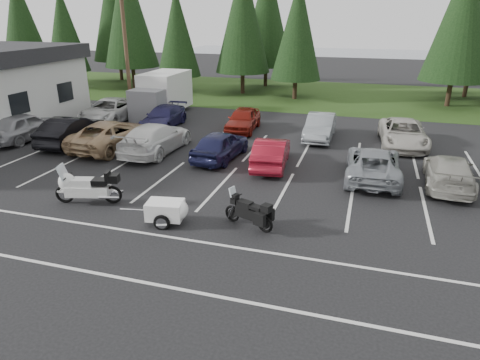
% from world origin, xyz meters
% --- Properties ---
extents(ground, '(120.00, 120.00, 0.00)m').
position_xyz_m(ground, '(0.00, 0.00, 0.00)').
color(ground, black).
rests_on(ground, ground).
extents(grass_strip, '(80.00, 16.00, 0.01)m').
position_xyz_m(grass_strip, '(0.00, 24.00, 0.01)').
color(grass_strip, '#243C13').
rests_on(grass_strip, ground).
extents(lake_water, '(70.00, 50.00, 0.02)m').
position_xyz_m(lake_water, '(4.00, 55.00, 0.00)').
color(lake_water, gray).
rests_on(lake_water, ground).
extents(utility_pole, '(1.60, 0.26, 9.00)m').
position_xyz_m(utility_pole, '(-10.00, 12.00, 4.70)').
color(utility_pole, '#473321').
rests_on(utility_pole, ground).
extents(box_truck, '(2.40, 5.60, 2.90)m').
position_xyz_m(box_truck, '(-8.00, 12.50, 1.45)').
color(box_truck, silver).
rests_on(box_truck, ground).
extents(stall_markings, '(32.00, 16.00, 0.01)m').
position_xyz_m(stall_markings, '(0.00, 2.00, 0.00)').
color(stall_markings, silver).
rests_on(stall_markings, ground).
extents(conifer_0, '(4.58, 4.58, 10.66)m').
position_xyz_m(conifer_0, '(-28.00, 22.50, 6.23)').
color(conifer_0, '#332316').
rests_on(conifer_0, ground).
extents(conifer_1, '(3.96, 3.96, 9.22)m').
position_xyz_m(conifer_1, '(-22.00, 21.20, 5.39)').
color(conifer_1, '#332316').
rests_on(conifer_1, ground).
extents(conifer_2, '(5.10, 5.10, 11.89)m').
position_xyz_m(conifer_2, '(-16.00, 22.80, 6.95)').
color(conifer_2, '#332316').
rests_on(conifer_2, ground).
extents(conifer_3, '(3.87, 3.87, 9.02)m').
position_xyz_m(conifer_3, '(-10.50, 21.40, 5.27)').
color(conifer_3, '#332316').
rests_on(conifer_3, ground).
extents(conifer_4, '(4.80, 4.80, 11.17)m').
position_xyz_m(conifer_4, '(-5.00, 22.90, 6.53)').
color(conifer_4, '#332316').
rests_on(conifer_4, ground).
extents(conifer_5, '(4.14, 4.14, 9.63)m').
position_xyz_m(conifer_5, '(0.00, 21.60, 5.63)').
color(conifer_5, '#332316').
rests_on(conifer_5, ground).
extents(conifer_6, '(4.93, 4.93, 11.48)m').
position_xyz_m(conifer_6, '(12.00, 22.10, 6.71)').
color(conifer_6, '#332316').
rests_on(conifer_6, ground).
extents(conifer_back_a, '(5.28, 5.28, 12.30)m').
position_xyz_m(conifer_back_a, '(-20.00, 27.00, 7.19)').
color(conifer_back_a, '#332316').
rests_on(conifer_back_a, ground).
extents(conifer_back_b, '(4.97, 4.97, 11.58)m').
position_xyz_m(conifer_back_b, '(-4.00, 27.50, 6.77)').
color(conifer_back_b, '#332316').
rests_on(conifer_back_b, ground).
extents(car_near_0, '(2.26, 4.80, 1.59)m').
position_xyz_m(car_near_0, '(-12.50, 4.60, 0.79)').
color(car_near_0, '#9B9BA0').
rests_on(car_near_0, ground).
extents(car_near_1, '(2.03, 4.82, 1.55)m').
position_xyz_m(car_near_1, '(-9.44, 4.67, 0.77)').
color(car_near_1, black).
rests_on(car_near_1, ground).
extents(car_near_2, '(2.76, 5.51, 1.50)m').
position_xyz_m(car_near_2, '(-6.88, 4.66, 0.75)').
color(car_near_2, tan).
rests_on(car_near_2, ground).
extents(car_near_3, '(2.23, 5.30, 1.53)m').
position_xyz_m(car_near_3, '(-4.27, 4.67, 0.76)').
color(car_near_3, silver).
rests_on(car_near_3, ground).
extents(car_near_4, '(2.05, 4.36, 1.44)m').
position_xyz_m(car_near_4, '(-0.68, 4.59, 0.72)').
color(car_near_4, '#191B40').
rests_on(car_near_4, ground).
extents(car_near_5, '(1.88, 4.29, 1.37)m').
position_xyz_m(car_near_5, '(1.99, 4.25, 0.69)').
color(car_near_5, maroon).
rests_on(car_near_5, ground).
extents(car_near_6, '(2.37, 4.97, 1.37)m').
position_xyz_m(car_near_6, '(6.62, 4.00, 0.68)').
color(car_near_6, gray).
rests_on(car_near_6, ground).
extents(car_near_7, '(2.08, 4.64, 1.32)m').
position_xyz_m(car_near_7, '(9.66, 3.94, 0.66)').
color(car_near_7, '#A19E93').
rests_on(car_near_7, ground).
extents(car_far_0, '(2.92, 5.64, 1.52)m').
position_xyz_m(car_far_0, '(-10.34, 9.78, 0.76)').
color(car_far_0, silver).
rests_on(car_far_0, ground).
extents(car_far_1, '(2.12, 4.66, 1.32)m').
position_xyz_m(car_far_1, '(-6.24, 9.52, 0.66)').
color(car_far_1, '#1F1D48').
rests_on(car_far_1, ground).
extents(car_far_2, '(1.91, 4.23, 1.41)m').
position_xyz_m(car_far_2, '(-1.18, 10.22, 0.71)').
color(car_far_2, maroon).
rests_on(car_far_2, ground).
extents(car_far_3, '(1.51, 4.29, 1.41)m').
position_xyz_m(car_far_3, '(3.60, 9.76, 0.71)').
color(car_far_3, gray).
rests_on(car_far_3, ground).
extents(car_far_4, '(2.65, 5.21, 1.41)m').
position_xyz_m(car_far_4, '(8.11, 9.60, 0.70)').
color(car_far_4, '#BAB5AA').
rests_on(car_far_4, ground).
extents(touring_motorcycle, '(2.96, 1.59, 1.57)m').
position_xyz_m(touring_motorcycle, '(-3.71, -1.94, 0.78)').
color(touring_motorcycle, white).
rests_on(touring_motorcycle, ground).
extents(cargo_trailer, '(1.94, 1.30, 0.83)m').
position_xyz_m(cargo_trailer, '(-0.15, -2.61, 0.41)').
color(cargo_trailer, white).
rests_on(cargo_trailer, ground).
extents(adventure_motorcycle, '(2.29, 1.43, 1.32)m').
position_xyz_m(adventure_motorcycle, '(2.65, -2.03, 0.66)').
color(adventure_motorcycle, black).
rests_on(adventure_motorcycle, ground).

